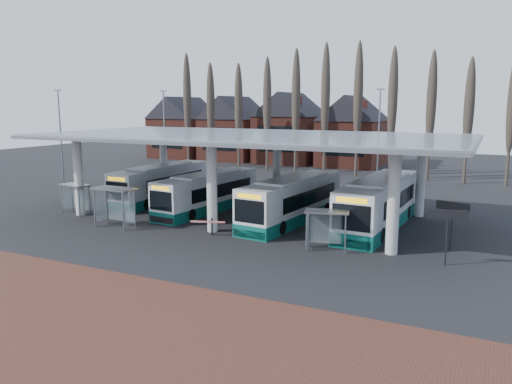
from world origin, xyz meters
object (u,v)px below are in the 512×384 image
at_px(shelter_0, 76,192).
at_px(shelter_1, 116,198).
at_px(bus_1, 208,193).
at_px(bus_2, 293,201).
at_px(bus_0, 162,184).
at_px(bus_3, 379,204).
at_px(shelter_2, 327,221).

bearing_deg(shelter_0, shelter_1, -11.88).
bearing_deg(bus_1, bus_2, 1.22).
xyz_separation_m(bus_2, shelter_1, (-10.67, -6.91, 0.47)).
bearing_deg(bus_0, shelter_0, -111.83).
xyz_separation_m(bus_3, shelter_1, (-16.78, -7.90, 0.38)).
relative_size(bus_1, shelter_2, 4.04).
distance_m(bus_1, shelter_2, 13.80).
distance_m(bus_2, bus_3, 6.19).
bearing_deg(bus_1, shelter_2, -22.81).
bearing_deg(shelter_1, bus_2, 33.32).
relative_size(bus_1, shelter_1, 3.77).
bearing_deg(shelter_2, bus_2, 113.21).
distance_m(bus_3, shelter_0, 23.31).
bearing_deg(shelter_1, bus_3, 25.62).
relative_size(bus_0, shelter_0, 4.38).
bearing_deg(bus_0, shelter_1, -72.77).
distance_m(bus_1, bus_2, 7.64).
bearing_deg(bus_2, shelter_1, -141.23).
xyz_separation_m(bus_2, shelter_2, (4.51, -5.99, 0.19)).
bearing_deg(shelter_1, shelter_0, 160.99).
height_order(bus_3, shelter_1, bus_3).
relative_size(shelter_1, shelter_2, 1.07).
xyz_separation_m(bus_1, shelter_0, (-8.84, -5.47, 0.24)).
bearing_deg(shelter_1, shelter_2, 3.85).
xyz_separation_m(bus_0, shelter_2, (18.02, -8.39, 0.22)).
relative_size(bus_1, shelter_0, 4.26).
bearing_deg(bus_0, bus_3, -3.83).
height_order(shelter_1, shelter_2, shelter_1).
distance_m(bus_3, shelter_1, 18.55).
distance_m(bus_0, shelter_2, 19.88).
bearing_deg(bus_3, bus_2, -168.02).
distance_m(shelter_0, shelter_1, 6.14).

